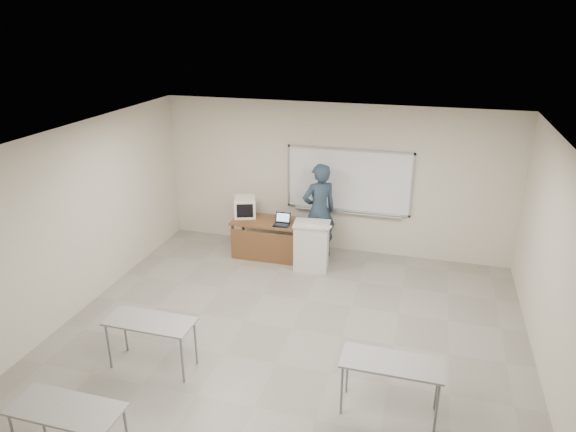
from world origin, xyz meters
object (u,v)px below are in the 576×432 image
(whiteboard, at_px, (349,181))
(presenter, at_px, (319,211))
(laptop, at_px, (282,222))
(crt_monitor, at_px, (245,207))
(mouse, at_px, (296,222))
(keyboard, at_px, (318,226))
(podium, at_px, (311,246))
(instructor_desk, at_px, (267,232))

(whiteboard, relative_size, presenter, 1.29)
(laptop, bearing_deg, presenter, 28.47)
(crt_monitor, relative_size, presenter, 0.25)
(mouse, distance_m, keyboard, 0.76)
(whiteboard, relative_size, crt_monitor, 5.25)
(podium, bearing_deg, whiteboard, 57.19)
(podium, height_order, keyboard, keyboard)
(laptop, distance_m, presenter, 0.76)
(crt_monitor, bearing_deg, laptop, -35.90)
(podium, bearing_deg, keyboard, -44.67)
(crt_monitor, distance_m, presenter, 1.51)
(whiteboard, distance_m, presenter, 0.83)
(whiteboard, height_order, presenter, whiteboard)
(mouse, xyz_separation_m, keyboard, (0.55, -0.49, 0.17))
(instructor_desk, bearing_deg, laptop, -3.78)
(instructor_desk, xyz_separation_m, crt_monitor, (-0.55, 0.24, 0.40))
(instructor_desk, xyz_separation_m, laptop, (0.31, -0.02, 0.26))
(instructor_desk, distance_m, keyboard, 1.21)
(instructor_desk, distance_m, podium, 0.97)
(instructor_desk, height_order, podium, podium)
(mouse, bearing_deg, presenter, 14.64)
(podium, bearing_deg, laptop, 157.03)
(podium, xyz_separation_m, keyboard, (0.15, -0.12, 0.48))
(laptop, xyz_separation_m, presenter, (0.65, 0.36, 0.16))
(whiteboard, distance_m, keyboard, 1.28)
(whiteboard, xyz_separation_m, instructor_desk, (-1.45, -0.78, -0.94))
(instructor_desk, relative_size, crt_monitor, 3.04)
(mouse, bearing_deg, laptop, -153.61)
(instructor_desk, relative_size, mouse, 14.63)
(laptop, bearing_deg, whiteboard, 34.17)
(whiteboard, distance_m, instructor_desk, 1.89)
(whiteboard, xyz_separation_m, crt_monitor, (-2.00, -0.54, -0.54))
(podium, relative_size, mouse, 9.48)
(crt_monitor, xyz_separation_m, keyboard, (1.65, -0.57, 0.00))
(laptop, height_order, mouse, laptop)
(keyboard, bearing_deg, whiteboard, 85.00)
(whiteboard, bearing_deg, podium, -116.80)
(podium, bearing_deg, crt_monitor, 157.35)
(laptop, relative_size, presenter, 0.15)
(whiteboard, height_order, crt_monitor, whiteboard)
(crt_monitor, bearing_deg, mouse, -23.41)
(presenter, bearing_deg, mouse, -11.99)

